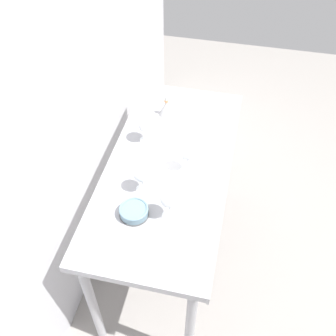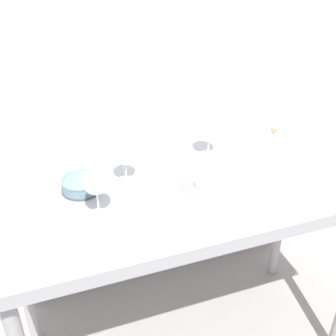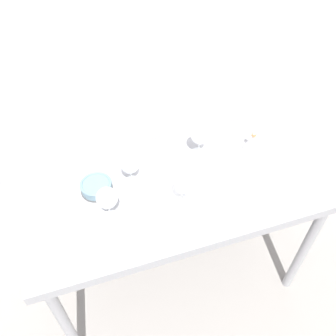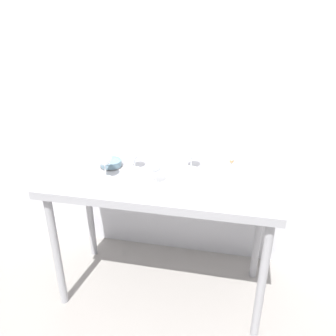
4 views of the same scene
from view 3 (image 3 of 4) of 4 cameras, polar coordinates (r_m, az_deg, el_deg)
The scene contains 11 objects.
ground_plane at distance 2.39m, azimuth 1.27°, elevation -16.68°, with size 6.00×6.00×0.00m, color gray.
back_wall at distance 1.75m, azimuth -3.52°, elevation 17.98°, with size 3.80×0.04×2.60m, color silver.
steel_counter at distance 1.72m, azimuth 1.76°, elevation -5.03°, with size 1.40×0.65×0.90m.
wine_glass_far_right at distance 1.70m, azimuth 5.07°, elevation 5.08°, with size 0.09×0.09×0.16m.
wine_glass_near_center at distance 1.48m, azimuth 2.69°, elevation -2.70°, with size 0.08×0.08×0.17m.
wine_glass_far_left at distance 1.58m, azimuth -6.02°, elevation 0.48°, with size 0.08×0.08×0.16m.
wine_glass_near_left at distance 1.44m, azimuth -9.59°, elevation -4.81°, with size 0.09×0.09×0.18m.
tasting_sheet_upper at distance 1.69m, azimuth 12.71°, elevation -1.99°, with size 0.17×0.27×0.00m, color white.
tasting_sheet_lower at distance 1.66m, azimuth 0.91°, elevation -1.55°, with size 0.17×0.24×0.00m, color white.
tasting_bowl at distance 1.63m, azimuth -11.25°, elevation -2.85°, with size 0.14×0.14×0.05m.
decanter_funnel at distance 1.80m, azimuth 13.12°, elevation 3.92°, with size 0.09×0.09×0.14m.
Camera 3 is at (-0.38, -0.99, 2.15)m, focal length 38.64 mm.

